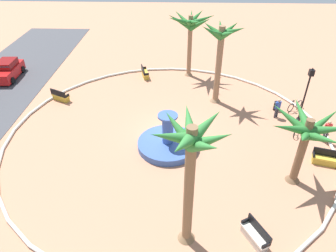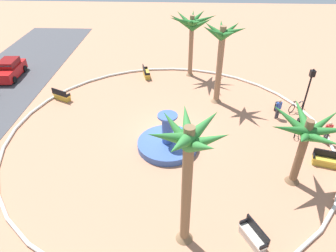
# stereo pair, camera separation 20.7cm
# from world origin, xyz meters

# --- Properties ---
(ground_plane) EXTENTS (80.00, 80.00, 0.00)m
(ground_plane) POSITION_xyz_m (0.00, 0.00, 0.00)
(ground_plane) COLOR tan
(plaza_curb) EXTENTS (22.20, 22.20, 0.20)m
(plaza_curb) POSITION_xyz_m (0.00, 0.00, 0.10)
(plaza_curb) COLOR silver
(plaza_curb) RESTS_ON ground
(fountain) EXTENTS (3.98, 3.98, 2.52)m
(fountain) POSITION_xyz_m (-1.45, -0.03, 0.34)
(fountain) COLOR #38569E
(fountain) RESTS_ON ground
(palm_tree_near_fountain) EXTENTS (3.28, 3.35, 6.46)m
(palm_tree_near_fountain) POSITION_xyz_m (4.86, -3.74, 4.74)
(palm_tree_near_fountain) COLOR #8E6B4C
(palm_tree_near_fountain) RESTS_ON ground
(palm_tree_by_curb) EXTENTS (4.46, 4.50, 4.47)m
(palm_tree_by_curb) POSITION_xyz_m (-4.32, -7.39, 3.38)
(palm_tree_by_curb) COLOR brown
(palm_tree_by_curb) RESTS_ON ground
(palm_tree_mid_plaza) EXTENTS (3.33, 3.26, 6.72)m
(palm_tree_mid_plaza) POSITION_xyz_m (-8.42, -1.16, 5.05)
(palm_tree_mid_plaza) COLOR brown
(palm_tree_mid_plaza) RESTS_ON ground
(palm_tree_far_side) EXTENTS (4.28, 4.27, 5.89)m
(palm_tree_far_side) POSITION_xyz_m (9.82, -1.63, 4.72)
(palm_tree_far_side) COLOR #8E6B4C
(palm_tree_far_side) RESTS_ON ground
(bench_east) EXTENTS (1.67, 0.90, 1.00)m
(bench_east) POSITION_xyz_m (9.27, 2.52, 0.35)
(bench_east) COLOR gold
(bench_east) RESTS_ON ground
(bench_west) EXTENTS (1.65, 1.17, 1.00)m
(bench_west) POSITION_xyz_m (-8.45, -4.36, 0.35)
(bench_west) COLOR beige
(bench_west) RESTS_ON ground
(bench_north) EXTENTS (0.92, 1.68, 1.00)m
(bench_north) POSITION_xyz_m (-2.79, -9.80, 0.35)
(bench_north) COLOR gold
(bench_north) RESTS_ON ground
(bench_southeast) EXTENTS (1.16, 1.65, 1.00)m
(bench_southeast) POSITION_xyz_m (4.52, 9.09, 0.35)
(bench_southeast) COLOR gold
(bench_southeast) RESTS_ON ground
(lamppost) EXTENTS (0.32, 0.32, 4.33)m
(lamppost) POSITION_xyz_m (1.96, -9.65, 2.54)
(lamppost) COLOR black
(lamppost) RESTS_ON ground
(trash_bin) EXTENTS (0.46, 0.46, 0.73)m
(trash_bin) POSITION_xyz_m (3.57, -8.40, 0.39)
(trash_bin) COLOR black
(trash_bin) RESTS_ON ground
(bicycle_red_frame) EXTENTS (1.61, 0.73, 0.94)m
(bicycle_red_frame) POSITION_xyz_m (0.50, -8.95, 0.38)
(bicycle_red_frame) COLOR black
(bicycle_red_frame) RESTS_ON ground
(bicycle_by_lamppost) EXTENTS (1.03, 1.45, 0.94)m
(bicycle_by_lamppost) POSITION_xyz_m (3.63, -9.87, 0.38)
(bicycle_by_lamppost) COLOR black
(bicycle_by_lamppost) RESTS_ON ground
(person_cyclist_helmet) EXTENTS (0.23, 0.53, 1.68)m
(person_cyclist_helmet) POSITION_xyz_m (-0.48, -10.62, 0.94)
(person_cyclist_helmet) COLOR #33333D
(person_cyclist_helmet) RESTS_ON ground
(person_cyclist_photo) EXTENTS (0.33, 0.49, 1.59)m
(person_cyclist_photo) POSITION_xyz_m (2.49, -8.13, 0.89)
(person_cyclist_photo) COLOR #33333D
(person_cyclist_photo) RESTS_ON ground
(parked_car_third) EXTENTS (4.07, 2.06, 1.67)m
(parked_car_third) POSITION_xyz_m (8.61, 15.36, 0.78)
(parked_car_third) COLOR red
(parked_car_third) RESTS_ON ground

